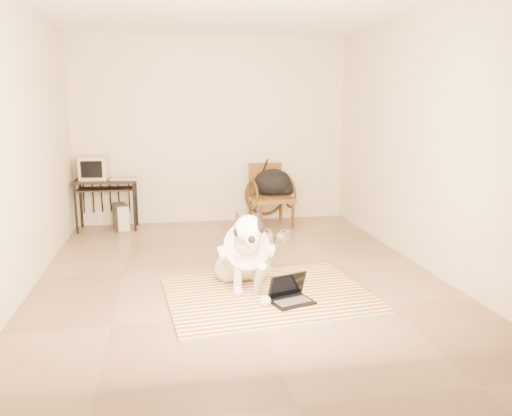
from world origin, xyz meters
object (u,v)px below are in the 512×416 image
object	(u,v)px
rattan_chair	(270,195)
backpack	(275,184)
laptop	(290,295)
computer_desk	(106,187)
crt_monitor	(94,168)
pc_tower	(121,217)
dog	(245,254)

from	to	relation	value
rattan_chair	backpack	bearing A→B (deg)	9.10
laptop	rattan_chair	xyz separation A→B (m)	(0.45, 2.99, 0.36)
backpack	laptop	bearing A→B (deg)	-99.89
laptop	computer_desk	bearing A→B (deg)	120.92
laptop	crt_monitor	xyz separation A→B (m)	(-2.02, 3.18, 0.79)
laptop	computer_desk	world-z (taller)	computer_desk
pc_tower	backpack	distance (m)	2.24
dog	rattan_chair	world-z (taller)	rattan_chair
dog	laptop	xyz separation A→B (m)	(0.33, -0.46, -0.25)
laptop	pc_tower	size ratio (longest dim) A/B	1.00
pc_tower	crt_monitor	bearing A→B (deg)	163.46
dog	laptop	size ratio (longest dim) A/B	2.78
dog	computer_desk	distance (m)	3.07
computer_desk	backpack	size ratio (longest dim) A/B	1.43
dog	pc_tower	xyz separation A→B (m)	(-1.35, 2.61, -0.15)
crt_monitor	backpack	xyz separation A→B (m)	(2.54, -0.18, -0.27)
computer_desk	backpack	bearing A→B (deg)	-2.63
laptop	backpack	size ratio (longest dim) A/B	0.70
dog	computer_desk	world-z (taller)	dog
crt_monitor	laptop	bearing A→B (deg)	-57.59
pc_tower	computer_desk	bearing A→B (deg)	169.52
computer_desk	crt_monitor	xyz separation A→B (m)	(-0.15, 0.07, 0.26)
dog	computer_desk	bearing A→B (deg)	120.13
dog	rattan_chair	distance (m)	2.64
computer_desk	crt_monitor	distance (m)	0.31
crt_monitor	rattan_chair	size ratio (longest dim) A/B	0.43
dog	pc_tower	distance (m)	2.94
dog	pc_tower	world-z (taller)	dog
laptop	backpack	xyz separation A→B (m)	(0.52, 3.00, 0.51)
dog	rattan_chair	size ratio (longest dim) A/B	1.31
laptop	pc_tower	world-z (taller)	pc_tower
laptop	computer_desk	size ratio (longest dim) A/B	0.49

